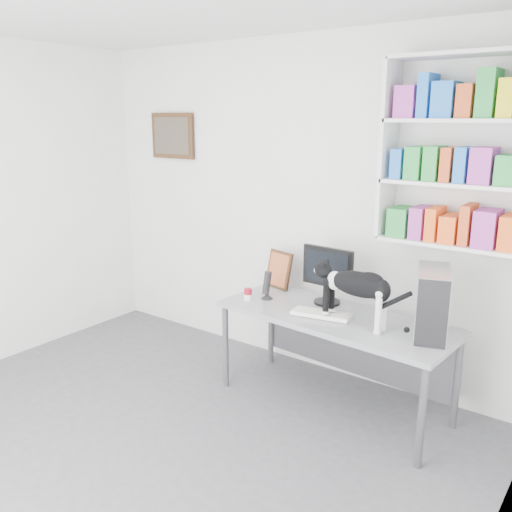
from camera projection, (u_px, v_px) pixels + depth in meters
name	position (u px, v px, depth m)	size (l,w,h in m)	color
room	(91.00, 254.00, 2.94)	(4.01, 4.01, 2.70)	#5D5E63
bookshelf	(462.00, 153.00, 3.46)	(1.03, 0.28, 1.24)	silver
wall_art	(173.00, 136.00, 5.09)	(0.52, 0.04, 0.42)	#4E3319
desk	(333.00, 361.00, 3.93)	(1.70, 0.66, 0.71)	gray
monitor	(328.00, 275.00, 4.03)	(0.42, 0.20, 0.44)	black
keyboard	(321.00, 314.00, 3.82)	(0.41, 0.16, 0.03)	white
pc_tower	(432.00, 303.00, 3.44)	(0.19, 0.44, 0.44)	#BBBBC0
speaker	(267.00, 285.00, 4.16)	(0.10, 0.10, 0.23)	black
leaning_print	(279.00, 269.00, 4.43)	(0.25, 0.10, 0.32)	#4E3319
soup_can	(248.00, 294.00, 4.15)	(0.06, 0.06, 0.09)	#A10D22
cat	(357.00, 298.00, 3.60)	(0.64, 0.17, 0.40)	black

